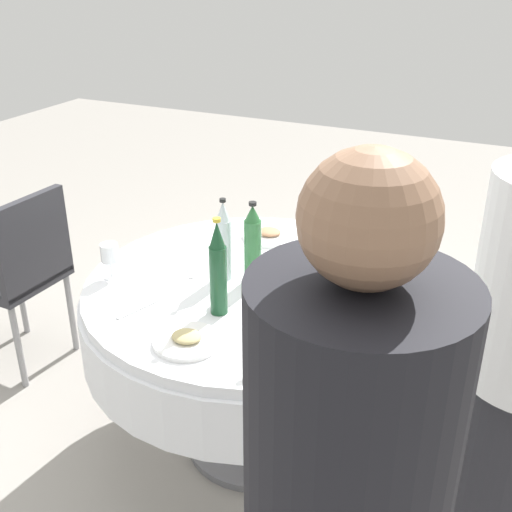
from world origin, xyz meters
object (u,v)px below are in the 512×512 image
wine_glass_inner (303,257)px  chair_right (22,267)px  plate_east (269,235)px  bottle_clear_west (224,242)px  dining_table (256,319)px  bottle_clear_front (325,224)px  bottle_green_left (252,246)px  plate_mid (377,272)px  bottle_amber_inner (355,281)px  wine_glass_west (110,254)px  plate_near (187,340)px  bottle_green_outer (290,299)px  bottle_green_rear (398,300)px  bottle_dark_green_right (218,270)px

wine_glass_inner → chair_right: size_ratio=0.16×
plate_east → bottle_clear_west: bearing=89.9°
dining_table → bottle_clear_front: bottle_clear_front is taller
bottle_green_left → plate_mid: (-0.39, -0.25, -0.13)m
bottle_amber_inner → plate_mid: (0.00, -0.32, -0.12)m
wine_glass_west → plate_near: size_ratio=0.65×
wine_glass_inner → bottle_clear_front: bearing=-87.2°
bottle_green_outer → plate_east: bottle_green_outer is taller
bottle_green_rear → bottle_clear_front: (0.40, -0.46, 0.00)m
bottle_amber_inner → plate_east: (0.50, -0.46, -0.12)m
bottle_green_rear → wine_glass_west: bearing=4.4°
bottle_clear_front → chair_right: size_ratio=0.29×
bottle_amber_inner → plate_east: bearing=-42.2°
bottle_amber_inner → bottle_dark_green_right: (0.41, 0.16, 0.03)m
bottle_clear_west → bottle_amber_inner: bottle_clear_west is taller
bottle_green_left → bottle_green_rear: 0.56m
plate_near → plate_mid: bearing=-120.4°
bottle_clear_front → bottle_clear_west: (0.25, 0.37, 0.03)m
bottle_amber_inner → bottle_dark_green_right: bearing=22.1°
bottle_amber_inner → chair_right: size_ratio=0.32×
bottle_clear_west → bottle_dark_green_right: bottle_dark_green_right is taller
bottle_green_outer → chair_right: (1.45, -0.33, -0.36)m
wine_glass_inner → bottle_dark_green_right: bearing=62.0°
bottle_green_rear → plate_mid: bottle_green_rear is taller
dining_table → bottle_amber_inner: (-0.38, 0.07, 0.28)m
dining_table → bottle_amber_inner: 0.48m
bottle_clear_front → plate_east: bottle_clear_front is taller
bottle_dark_green_right → wine_glass_west: bearing=-6.1°
plate_east → chair_right: 1.16m
bottle_clear_west → wine_glass_west: size_ratio=2.30×
bottle_amber_inner → plate_near: (0.41, 0.37, -0.12)m
bottle_clear_front → wine_glass_west: 0.83m
bottle_clear_west → wine_glass_west: bottle_clear_west is taller
dining_table → bottle_dark_green_right: (0.02, 0.24, 0.31)m
plate_east → plate_mid: same height
wine_glass_inner → chair_right: wine_glass_inner is taller
bottle_amber_inner → bottle_clear_front: bearing=-59.7°
wine_glass_inner → chair_right: 1.39m
bottle_dark_green_right → wine_glass_west: (0.47, -0.05, -0.06)m
bottle_clear_west → bottle_amber_inner: 0.51m
plate_mid → bottle_clear_front: bearing=-24.7°
plate_east → bottle_green_rear: bearing=143.0°
bottle_green_left → plate_east: bottle_green_left is taller
bottle_green_outer → wine_glass_inner: bottle_green_outer is taller
wine_glass_inner → plate_near: bearing=71.9°
bottle_dark_green_right → chair_right: 1.28m
bottle_green_rear → bottle_clear_west: (0.65, -0.09, 0.03)m
bottle_clear_west → plate_east: size_ratio=1.39×
bottle_clear_front → wine_glass_inner: bearing=92.8°
bottle_clear_front → bottle_green_outer: (-0.11, 0.63, 0.02)m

